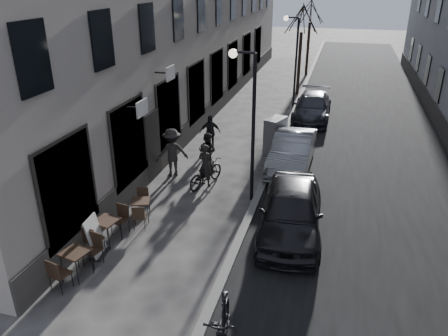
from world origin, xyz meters
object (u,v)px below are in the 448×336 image
at_px(pedestrian_mid, 172,152).
at_px(car_near, 291,211).
at_px(tree_far, 311,12).
at_px(bistro_set_b, 107,229).
at_px(bistro_set_c, 141,208).
at_px(pedestrian_far, 210,133).
at_px(car_mid, 292,151).
at_px(pedestrian_near, 207,152).
at_px(car_far, 312,107).
at_px(streetlamp_far, 294,52).
at_px(bistro_set_a, 77,261).
at_px(moped, 222,330).
at_px(tree_near, 302,19).
at_px(sign_board, 96,240).
at_px(streetlamp_near, 249,111).
at_px(bicycle, 206,173).
at_px(utility_cabinet, 275,136).

height_order(pedestrian_mid, car_near, pedestrian_mid).
distance_m(tree_far, bistro_set_b, 25.31).
bearing_deg(bistro_set_c, pedestrian_mid, 75.62).
relative_size(pedestrian_far, car_mid, 0.37).
height_order(pedestrian_near, car_far, pedestrian_near).
distance_m(streetlamp_far, pedestrian_near, 10.53).
bearing_deg(streetlamp_far, car_mid, -82.50).
relative_size(bistro_set_a, moped, 0.75).
height_order(pedestrian_near, car_near, pedestrian_near).
bearing_deg(car_near, streetlamp_far, 93.13).
relative_size(bistro_set_c, car_mid, 0.33).
xyz_separation_m(bistro_set_b, car_near, (5.02, 1.93, 0.30)).
distance_m(tree_near, pedestrian_far, 11.82).
distance_m(bistro_set_c, sign_board, 2.10).
relative_size(bistro_set_b, car_mid, 0.37).
bearing_deg(moped, streetlamp_near, 90.55).
height_order(tree_far, pedestrian_near, tree_far).
height_order(streetlamp_far, pedestrian_mid, streetlamp_far).
bearing_deg(bicycle, sign_board, 91.57).
bearing_deg(bicycle, bistro_set_c, 86.72).
bearing_deg(bicycle, pedestrian_near, -56.05).
relative_size(pedestrian_mid, pedestrian_far, 1.19).
relative_size(pedestrian_far, car_near, 0.35).
bearing_deg(bistro_set_c, pedestrian_near, 59.20).
bearing_deg(tree_far, streetlamp_far, -90.46).
distance_m(bistro_set_a, sign_board, 0.99).
height_order(utility_cabinet, pedestrian_near, utility_cabinet).
height_order(sign_board, car_far, car_far).
bearing_deg(pedestrian_mid, car_mid, 173.77).
relative_size(tree_near, utility_cabinet, 3.56).
bearing_deg(pedestrian_far, utility_cabinet, -17.56).
xyz_separation_m(sign_board, moped, (4.28, -2.47, 0.16)).
relative_size(sign_board, car_near, 0.26).
xyz_separation_m(tree_far, bistro_set_c, (-2.99, -23.27, -4.25)).
xyz_separation_m(bistro_set_a, pedestrian_far, (0.70, 9.47, 0.33)).
height_order(pedestrian_far, car_far, pedestrian_far).
height_order(bistro_set_b, utility_cabinet, utility_cabinet).
bearing_deg(car_mid, moped, -89.64).
height_order(streetlamp_near, bistro_set_b, streetlamp_near).
height_order(car_near, car_mid, car_near).
xyz_separation_m(car_near, car_far, (-0.32, 11.64, -0.09)).
distance_m(bistro_set_a, bistro_set_b, 1.58).
relative_size(pedestrian_near, moped, 0.75).
bearing_deg(pedestrian_far, moped, -95.06).
bearing_deg(streetlamp_far, moped, -87.00).
distance_m(pedestrian_near, car_mid, 3.40).
height_order(bistro_set_a, pedestrian_far, pedestrian_far).
xyz_separation_m(tree_far, car_near, (1.66, -22.81, -3.90)).
relative_size(streetlamp_near, car_mid, 1.18).
distance_m(pedestrian_near, pedestrian_mid, 1.39).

